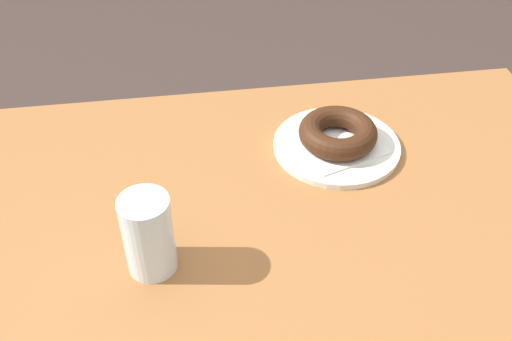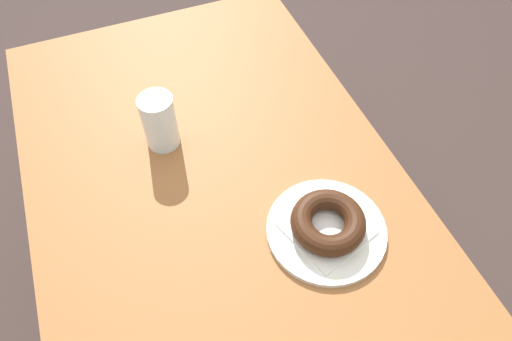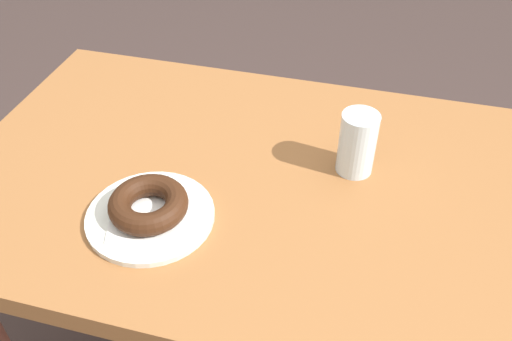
# 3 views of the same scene
# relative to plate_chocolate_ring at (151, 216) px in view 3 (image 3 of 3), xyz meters

# --- Properties ---
(table) EXTENTS (1.10, 0.67, 0.73)m
(table) POSITION_rel_plate_chocolate_ring_xyz_m (-0.16, -0.14, -0.13)
(table) COLOR #925B30
(table) RESTS_ON ground_plane
(plate_chocolate_ring) EXTENTS (0.21, 0.21, 0.01)m
(plate_chocolate_ring) POSITION_rel_plate_chocolate_ring_xyz_m (0.00, 0.00, 0.00)
(plate_chocolate_ring) COLOR silver
(plate_chocolate_ring) RESTS_ON table
(napkin_chocolate_ring) EXTENTS (0.16, 0.16, 0.00)m
(napkin_chocolate_ring) POSITION_rel_plate_chocolate_ring_xyz_m (0.00, 0.00, 0.01)
(napkin_chocolate_ring) COLOR white
(napkin_chocolate_ring) RESTS_ON plate_chocolate_ring
(donut_chocolate_ring) EXTENTS (0.13, 0.13, 0.04)m
(donut_chocolate_ring) POSITION_rel_plate_chocolate_ring_xyz_m (0.00, 0.00, 0.03)
(donut_chocolate_ring) COLOR #371C0E
(donut_chocolate_ring) RESTS_ON napkin_chocolate_ring
(water_glass) EXTENTS (0.06, 0.06, 0.12)m
(water_glass) POSITION_rel_plate_chocolate_ring_xyz_m (-0.30, -0.21, 0.05)
(water_glass) COLOR silver
(water_glass) RESTS_ON table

